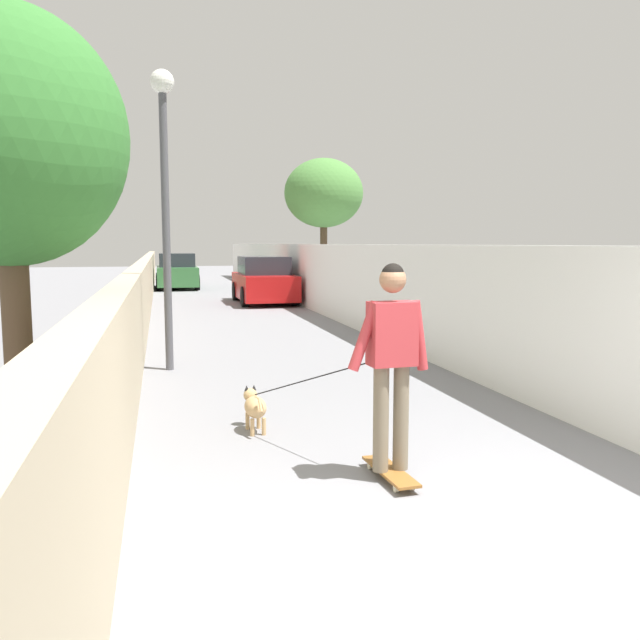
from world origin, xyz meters
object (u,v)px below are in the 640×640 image
tree_left_mid (7,139)px  dog (255,406)px  person_skateboarder (392,350)px  car_near (264,281)px  tree_right_near (324,194)px  car_far (177,272)px  lamp_post (164,169)px  skateboard (390,472)px

tree_left_mid → dog: bearing=-97.0°
person_skateboarder → car_near: (16.38, -1.49, -0.39)m
tree_left_mid → person_skateboarder: (-1.95, -3.22, -1.86)m
tree_right_near → car_near: size_ratio=1.26×
dog → person_skateboarder: bearing=-151.7°
car_far → lamp_post: bearing=178.2°
tree_left_mid → skateboard: tree_left_mid is taller
tree_left_mid → car_far: 22.51m
lamp_post → car_near: lamp_post is taller
tree_right_near → skateboard: bearing=167.7°
tree_left_mid → car_near: (14.42, -4.71, -2.25)m
person_skateboarder → car_far: size_ratio=0.43×
tree_right_near → skateboard: size_ratio=6.14×
car_far → person_skateboarder: bearing=-177.3°
person_skateboarder → skateboard: bearing=2.4°
car_near → skateboard: bearing=174.8°
tree_right_near → car_near: bearing=122.9°
skateboard → car_near: (16.38, -1.49, 0.65)m
car_far → tree_right_near: bearing=-141.3°
lamp_post → person_skateboarder: 5.95m
lamp_post → person_skateboarder: lamp_post is taller
lamp_post → car_far: size_ratio=1.14×
tree_left_mid → car_near: tree_left_mid is taller
car_near → lamp_post: bearing=163.8°
tree_left_mid → car_far: size_ratio=1.06×
tree_right_near → dog: bearing=163.5°
tree_left_mid → lamp_post: bearing=-23.8°
dog → car_far: 22.59m
lamp_post → car_far: 19.07m
tree_right_near → skateboard: 18.74m
dog → skateboard: bearing=-151.7°
car_far → skateboard: bearing=-177.3°
tree_left_mid → dog: (-0.29, -2.32, -2.68)m
lamp_post → car_near: 11.74m
dog → car_near: (14.71, -2.39, 0.44)m
skateboard → tree_left_mid: bearing=58.8°
dog → car_far: bearing=0.6°
tree_left_mid → skateboard: bearing=-121.2°
car_near → car_far: size_ratio=0.99×
person_skateboarder → lamp_post: bearing=17.9°
tree_right_near → person_skateboarder: (-17.95, 3.93, -2.63)m
skateboard → dog: size_ratio=0.41×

